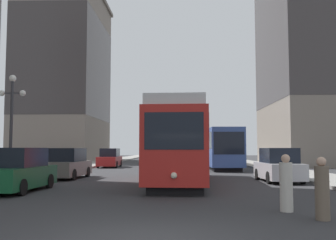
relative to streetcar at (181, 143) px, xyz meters
The scene contains 13 objects.
sidewalk_left 29.07m from the streetcar, 109.94° to the left, with size 3.47×120.00×0.15m, color gray.
sidewalk_right 28.57m from the streetcar, 73.02° to the left, with size 3.47×120.00×0.15m, color gray.
streetcar is the anchor object (origin of this frame).
transit_bus 15.43m from the streetcar, 76.73° to the left, with size 2.80×12.84×3.45m.
parked_car_left_near 18.14m from the streetcar, 112.26° to the left, with size 1.98×4.85×1.82m.
parked_car_left_mid 8.19m from the streetcar, 147.91° to the right, with size 1.98×4.60×1.82m.
parked_car_right_far 5.48m from the streetcar, ahead, with size 1.95×4.30×1.82m.
parked_car_left_far 7.50m from the streetcar, 157.97° to the left, with size 2.04×4.54×1.82m.
pedestrian_crossing_near 11.06m from the streetcar, 71.38° to the right, with size 0.35×0.35×1.57m.
pedestrian_crossing_far 9.68m from the streetcar, 71.98° to the right, with size 0.36×0.36×1.62m.
lamp_post_left_near 8.95m from the streetcar, behind, with size 1.41×0.36×5.47m.
building_left_midblock 39.44m from the streetcar, 116.04° to the left, with size 10.71×16.96×24.52m.
building_right_corner 29.68m from the streetcar, 55.88° to the left, with size 10.92×15.78×27.41m.
Camera 1 is at (0.73, -7.41, 1.77)m, focal length 40.75 mm.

